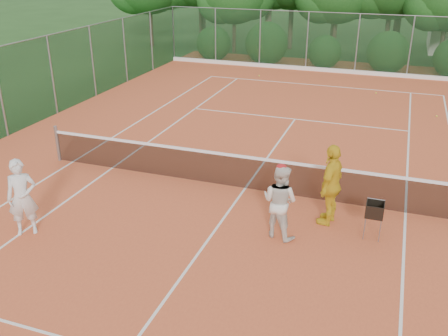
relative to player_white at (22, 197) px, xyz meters
The scene contains 12 objects.
ground 5.59m from the player_white, 43.73° to the left, with size 120.00×120.00×0.00m, color #1E4217.
clay_court 5.59m from the player_white, 43.73° to the left, with size 18.00×36.00×0.02m, color #D45B31.
tennis_net 5.53m from the player_white, 43.73° to the left, with size 11.97×0.10×1.10m.
player_white is the anchor object (origin of this frame).
player_center_grp 5.69m from the player_white, 18.26° to the left, with size 1.00×0.88×1.75m.
player_yellow 6.94m from the player_white, 23.47° to the left, with size 1.14×0.48×1.95m, color gold.
ball_hopper 7.77m from the player_white, 18.03° to the left, with size 0.37×0.37×0.85m.
stray_ball_a 16.55m from the player_white, 87.31° to the left, with size 0.07×0.07×0.07m, color #B8D230.
stray_ball_b 16.46m from the player_white, 66.21° to the left, with size 0.07×0.07×0.07m, color yellow.
stray_ball_c 15.31m from the player_white, 53.60° to the left, with size 0.07×0.07×0.07m, color #D3E535.
court_markings 5.58m from the player_white, 43.73° to the left, with size 11.03×23.83×0.01m.
fence_back 19.24m from the player_white, 78.04° to the left, with size 18.07×0.07×3.00m.
Camera 1 is at (3.51, -11.58, 5.92)m, focal length 40.00 mm.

